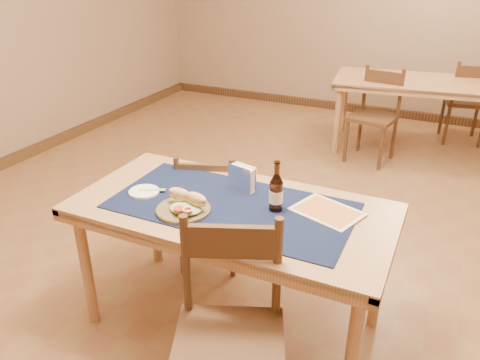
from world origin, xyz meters
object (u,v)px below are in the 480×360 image
at_px(sandwich_plate, 185,206).
at_px(back_table, 418,88).
at_px(chair_main_near, 229,335).
at_px(napkin_holder, 242,178).
at_px(main_table, 232,220).
at_px(beer_bottle, 276,192).
at_px(chair_main_far, 209,208).

bearing_deg(sandwich_plate, back_table, 77.50).
height_order(chair_main_near, sandwich_plate, chair_main_near).
height_order(chair_main_near, napkin_holder, chair_main_near).
height_order(sandwich_plate, napkin_holder, napkin_holder).
relative_size(back_table, chair_main_near, 1.83).
distance_m(sandwich_plate, napkin_holder, 0.37).
distance_m(main_table, back_table, 3.22).
bearing_deg(chair_main_near, napkin_holder, 111.26).
height_order(chair_main_near, beer_bottle, beer_bottle).
xyz_separation_m(chair_main_near, beer_bottle, (-0.05, 0.61, 0.35)).
relative_size(main_table, chair_main_near, 1.67).
bearing_deg(napkin_holder, beer_bottle, -28.22).
bearing_deg(chair_main_far, napkin_holder, -36.78).
distance_m(chair_main_near, napkin_holder, 0.86).
relative_size(back_table, beer_bottle, 6.83).
xyz_separation_m(back_table, beer_bottle, (-0.35, -3.12, 0.18)).
xyz_separation_m(sandwich_plate, napkin_holder, (0.15, 0.33, 0.04)).
bearing_deg(beer_bottle, napkin_holder, 151.78).
relative_size(main_table, chair_main_far, 1.94).
bearing_deg(beer_bottle, chair_main_far, 146.49).
bearing_deg(sandwich_plate, chair_main_near, -42.82).
bearing_deg(main_table, napkin_holder, 97.95).
bearing_deg(sandwich_plate, beer_bottle, 27.52).
bearing_deg(sandwich_plate, napkin_holder, 65.75).
bearing_deg(chair_main_far, sandwich_plate, -71.19).
height_order(main_table, napkin_holder, napkin_holder).
height_order(main_table, sandwich_plate, sandwich_plate).
bearing_deg(napkin_holder, chair_main_far, 143.22).
bearing_deg(main_table, chair_main_near, -64.92).
distance_m(back_table, chair_main_far, 2.89).
height_order(chair_main_far, napkin_holder, napkin_holder).
bearing_deg(back_table, main_table, -100.05).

